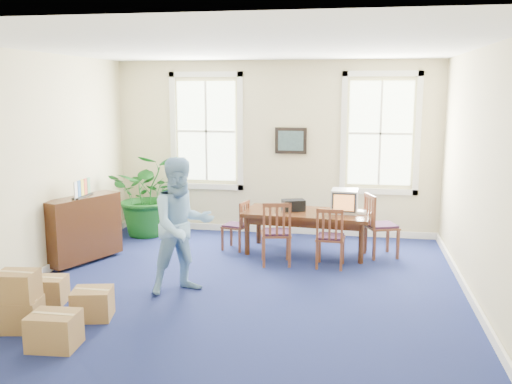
% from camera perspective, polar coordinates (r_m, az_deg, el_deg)
% --- Properties ---
extents(floor, '(6.50, 6.50, 0.00)m').
position_cam_1_polar(floor, '(7.80, -1.50, -9.83)').
color(floor, navy).
rests_on(floor, ground).
extents(ceiling, '(6.50, 6.50, 0.00)m').
position_cam_1_polar(ceiling, '(7.35, -1.61, 14.31)').
color(ceiling, white).
rests_on(ceiling, ground).
extents(wall_back, '(6.50, 0.00, 6.50)m').
position_cam_1_polar(wall_back, '(10.59, 1.91, 4.39)').
color(wall_back, beige).
rests_on(wall_back, ground).
extents(wall_front, '(6.50, 0.00, 6.50)m').
position_cam_1_polar(wall_front, '(4.33, -10.06, -4.31)').
color(wall_front, beige).
rests_on(wall_front, ground).
extents(wall_left, '(0.00, 6.50, 6.50)m').
position_cam_1_polar(wall_left, '(8.52, -21.77, 2.24)').
color(wall_left, beige).
rests_on(wall_left, ground).
extents(wall_right, '(0.00, 6.50, 6.50)m').
position_cam_1_polar(wall_right, '(7.43, 21.77, 1.17)').
color(wall_right, beige).
rests_on(wall_right, ground).
extents(baseboard_back, '(6.00, 0.04, 0.12)m').
position_cam_1_polar(baseboard_back, '(10.83, 1.84, -3.76)').
color(baseboard_back, white).
rests_on(baseboard_back, ground).
extents(baseboard_left, '(0.04, 6.50, 0.12)m').
position_cam_1_polar(baseboard_left, '(8.83, -20.94, -7.70)').
color(baseboard_left, white).
rests_on(baseboard_left, ground).
extents(baseboard_right, '(0.04, 6.50, 0.12)m').
position_cam_1_polar(baseboard_right, '(7.80, 20.79, -10.06)').
color(baseboard_right, white).
rests_on(baseboard_right, ground).
extents(window_left, '(1.40, 0.12, 2.20)m').
position_cam_1_polar(window_left, '(10.80, -4.98, 6.07)').
color(window_left, white).
rests_on(window_left, ground).
extents(window_right, '(1.40, 0.12, 2.20)m').
position_cam_1_polar(window_right, '(10.46, 12.33, 5.74)').
color(window_right, white).
rests_on(window_right, ground).
extents(wall_picture, '(0.58, 0.06, 0.48)m').
position_cam_1_polar(wall_picture, '(10.49, 3.51, 5.14)').
color(wall_picture, black).
rests_on(wall_picture, ground).
extents(conference_table, '(2.12, 1.12, 0.70)m').
position_cam_1_polar(conference_table, '(9.48, 5.10, -4.02)').
color(conference_table, '#422110').
rests_on(conference_table, ground).
extents(crt_tv, '(0.44, 0.47, 0.38)m').
position_cam_1_polar(crt_tv, '(9.38, 8.85, -0.89)').
color(crt_tv, '#B7B7BC').
rests_on(crt_tv, conference_table).
extents(game_console, '(0.19, 0.22, 0.05)m').
position_cam_1_polar(game_console, '(9.37, 10.52, -1.99)').
color(game_console, white).
rests_on(game_console, conference_table).
extents(equipment_bag, '(0.42, 0.35, 0.18)m').
position_cam_1_polar(equipment_bag, '(9.45, 3.76, -1.32)').
color(equipment_bag, black).
rests_on(equipment_bag, conference_table).
extents(chair_near_left, '(0.53, 0.53, 1.00)m').
position_cam_1_polar(chair_near_left, '(8.81, 2.02, -4.06)').
color(chair_near_left, brown).
rests_on(chair_near_left, ground).
extents(chair_near_right, '(0.44, 0.44, 0.94)m').
position_cam_1_polar(chair_near_right, '(8.75, 7.46, -4.47)').
color(chair_near_right, brown).
rests_on(chair_near_right, ground).
extents(chair_end_left, '(0.46, 0.46, 0.84)m').
position_cam_1_polar(chair_end_left, '(9.63, -2.09, -3.33)').
color(chair_end_left, brown).
rests_on(chair_end_left, ground).
extents(chair_end_right, '(0.59, 0.59, 1.03)m').
position_cam_1_polar(chair_end_right, '(9.43, 12.46, -3.27)').
color(chair_end_right, brown).
rests_on(chair_end_right, ground).
extents(man, '(1.12, 1.08, 1.81)m').
position_cam_1_polar(man, '(7.58, -7.40, -3.36)').
color(man, '#80B0DB').
rests_on(man, ground).
extents(credenza, '(0.84, 1.30, 0.99)m').
position_cam_1_polar(credenza, '(9.29, -16.87, -3.79)').
color(credenza, '#422110').
rests_on(credenza, ground).
extents(brochure_rack, '(0.28, 0.66, 0.29)m').
position_cam_1_polar(brochure_rack, '(9.15, -16.97, 0.10)').
color(brochure_rack, '#99999E').
rests_on(brochure_rack, credenza).
extents(potted_plant, '(1.68, 1.56, 1.53)m').
position_cam_1_polar(potted_plant, '(10.70, -10.68, -0.24)').
color(potted_plant, '#104E15').
rests_on(potted_plant, ground).
extents(cardboard_boxes, '(1.42, 1.42, 0.71)m').
position_cam_1_polar(cardboard_boxes, '(7.00, -21.05, -9.82)').
color(cardboard_boxes, olive).
rests_on(cardboard_boxes, ground).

